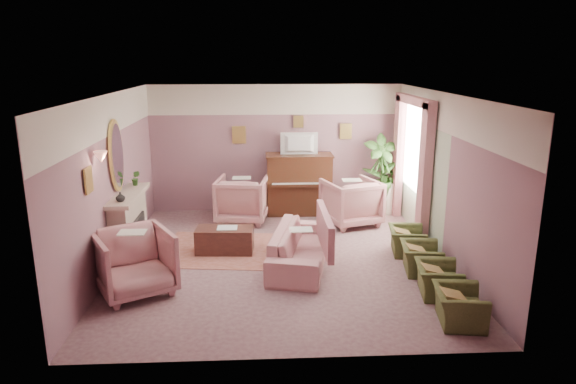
{
  "coord_description": "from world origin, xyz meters",
  "views": [
    {
      "loc": [
        -0.31,
        -8.23,
        3.37
      ],
      "look_at": [
        0.14,
        0.4,
        1.09
      ],
      "focal_mm": 32.0,
      "sensor_mm": 36.0,
      "label": 1
    }
  ],
  "objects_px": {
    "coffee_table": "(225,240)",
    "olive_chair_c": "(421,254)",
    "piano": "(299,185)",
    "floral_armchair_front": "(134,259)",
    "olive_chair_d": "(407,237)",
    "floral_armchair_left": "(242,197)",
    "television": "(299,142)",
    "floral_armchair_right": "(351,200)",
    "olive_chair_a": "(459,301)",
    "side_table": "(384,197)",
    "olive_chair_b": "(438,275)",
    "sofa": "(301,240)"
  },
  "relations": [
    {
      "from": "sofa",
      "to": "coffee_table",
      "type": "bearing_deg",
      "value": 154.56
    },
    {
      "from": "olive_chair_b",
      "to": "olive_chair_d",
      "type": "height_order",
      "value": "same"
    },
    {
      "from": "sofa",
      "to": "floral_armchair_left",
      "type": "xyz_separation_m",
      "value": [
        -1.05,
        2.4,
        0.1
      ]
    },
    {
      "from": "floral_armchair_front",
      "to": "olive_chair_c",
      "type": "bearing_deg",
      "value": 6.85
    },
    {
      "from": "television",
      "to": "coffee_table",
      "type": "relative_size",
      "value": 0.8
    },
    {
      "from": "piano",
      "to": "olive_chair_d",
      "type": "bearing_deg",
      "value": -55.5
    },
    {
      "from": "coffee_table",
      "to": "olive_chair_c",
      "type": "bearing_deg",
      "value": -17.92
    },
    {
      "from": "piano",
      "to": "olive_chair_b",
      "type": "height_order",
      "value": "piano"
    },
    {
      "from": "floral_armchair_left",
      "to": "floral_armchair_front",
      "type": "distance_m",
      "value": 3.64
    },
    {
      "from": "television",
      "to": "piano",
      "type": "bearing_deg",
      "value": 90.0
    },
    {
      "from": "coffee_table",
      "to": "floral_armchair_right",
      "type": "xyz_separation_m",
      "value": [
        2.5,
        1.45,
        0.3
      ]
    },
    {
      "from": "piano",
      "to": "floral_armchair_front",
      "type": "distance_m",
      "value": 4.7
    },
    {
      "from": "television",
      "to": "side_table",
      "type": "height_order",
      "value": "television"
    },
    {
      "from": "floral_armchair_front",
      "to": "olive_chair_b",
      "type": "bearing_deg",
      "value": -3.78
    },
    {
      "from": "olive_chair_b",
      "to": "olive_chair_c",
      "type": "bearing_deg",
      "value": 90.0
    },
    {
      "from": "olive_chair_a",
      "to": "side_table",
      "type": "distance_m",
      "value": 4.93
    },
    {
      "from": "coffee_table",
      "to": "olive_chair_c",
      "type": "height_order",
      "value": "olive_chair_c"
    },
    {
      "from": "floral_armchair_left",
      "to": "olive_chair_c",
      "type": "relative_size",
      "value": 1.48
    },
    {
      "from": "coffee_table",
      "to": "side_table",
      "type": "relative_size",
      "value": 1.43
    },
    {
      "from": "coffee_table",
      "to": "floral_armchair_right",
      "type": "relative_size",
      "value": 0.95
    },
    {
      "from": "piano",
      "to": "floral_armchair_left",
      "type": "relative_size",
      "value": 1.33
    },
    {
      "from": "olive_chair_b",
      "to": "floral_armchair_front",
      "type": "bearing_deg",
      "value": 176.22
    },
    {
      "from": "floral_armchair_right",
      "to": "olive_chair_b",
      "type": "height_order",
      "value": "floral_armchair_right"
    },
    {
      "from": "piano",
      "to": "coffee_table",
      "type": "distance_m",
      "value": 2.76
    },
    {
      "from": "floral_armchair_front",
      "to": "coffee_table",
      "type": "bearing_deg",
      "value": 52.68
    },
    {
      "from": "floral_armchair_right",
      "to": "side_table",
      "type": "height_order",
      "value": "floral_armchair_right"
    },
    {
      "from": "piano",
      "to": "television",
      "type": "relative_size",
      "value": 1.75
    },
    {
      "from": "floral_armchair_right",
      "to": "olive_chair_a",
      "type": "distance_m",
      "value": 4.2
    },
    {
      "from": "television",
      "to": "floral_armchair_right",
      "type": "bearing_deg",
      "value": -37.72
    },
    {
      "from": "side_table",
      "to": "floral_armchair_front",
      "type": "bearing_deg",
      "value": -140.14
    },
    {
      "from": "piano",
      "to": "floral_armchair_front",
      "type": "relative_size",
      "value": 1.33
    },
    {
      "from": "piano",
      "to": "olive_chair_a",
      "type": "bearing_deg",
      "value": -70.87
    },
    {
      "from": "side_table",
      "to": "olive_chair_b",
      "type": "bearing_deg",
      "value": -92.33
    },
    {
      "from": "olive_chair_c",
      "to": "television",
      "type": "bearing_deg",
      "value": 117.74
    },
    {
      "from": "olive_chair_b",
      "to": "side_table",
      "type": "distance_m",
      "value": 4.11
    },
    {
      "from": "floral_armchair_right",
      "to": "floral_armchair_front",
      "type": "height_order",
      "value": "same"
    },
    {
      "from": "television",
      "to": "olive_chair_d",
      "type": "xyz_separation_m",
      "value": [
        1.72,
        -2.46,
        -1.29
      ]
    },
    {
      "from": "piano",
      "to": "olive_chair_a",
      "type": "height_order",
      "value": "piano"
    },
    {
      "from": "floral_armchair_left",
      "to": "olive_chair_a",
      "type": "bearing_deg",
      "value": -56.43
    },
    {
      "from": "olive_chair_b",
      "to": "olive_chair_d",
      "type": "relative_size",
      "value": 1.0
    },
    {
      "from": "floral_armchair_right",
      "to": "olive_chair_a",
      "type": "xyz_separation_m",
      "value": [
        0.71,
        -4.13,
        -0.22
      ]
    },
    {
      "from": "piano",
      "to": "television",
      "type": "bearing_deg",
      "value": -90.0
    },
    {
      "from": "piano",
      "to": "olive_chair_c",
      "type": "relative_size",
      "value": 1.96
    },
    {
      "from": "sofa",
      "to": "olive_chair_b",
      "type": "xyz_separation_m",
      "value": [
        1.91,
        -1.24,
        -0.12
      ]
    },
    {
      "from": "coffee_table",
      "to": "olive_chair_c",
      "type": "distance_m",
      "value": 3.37
    },
    {
      "from": "floral_armchair_right",
      "to": "olive_chair_b",
      "type": "xyz_separation_m",
      "value": [
        0.71,
        -3.31,
        -0.22
      ]
    },
    {
      "from": "television",
      "to": "olive_chair_b",
      "type": "distance_m",
      "value": 4.63
    },
    {
      "from": "sofa",
      "to": "floral_armchair_left",
      "type": "distance_m",
      "value": 2.62
    },
    {
      "from": "piano",
      "to": "olive_chair_d",
      "type": "distance_m",
      "value": 3.06
    },
    {
      "from": "floral_armchair_left",
      "to": "coffee_table",
      "type": "bearing_deg",
      "value": -98.09
    }
  ]
}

